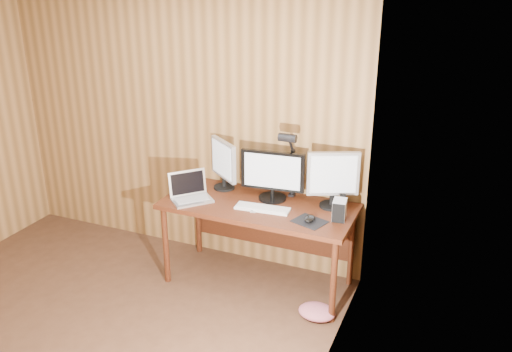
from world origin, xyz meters
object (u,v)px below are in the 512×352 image
Objects in this scene: monitor_right at (333,178)px; keyboard at (262,208)px; laptop at (190,193)px; desk at (262,214)px; monitor_left at (224,163)px; monitor_center at (273,175)px; phone at (253,210)px; speaker at (343,202)px; mouse at (310,219)px; desk_lamp at (290,155)px; hard_drive at (339,210)px.

keyboard is (-0.50, -0.27, -0.24)m from monitor_right.
keyboard is at bearing -43.55° from laptop.
monitor_left reaches higher than desk.
monitor_center is 1.34× the size of laptop.
keyboard reaches higher than desk.
phone is 0.81× the size of speaker.
monitor_left is at bearing 179.38° from speaker.
desk is at bearing 20.02° from monitor_left.
mouse reaches higher than phone.
mouse is (0.42, -0.29, -0.20)m from monitor_center.
laptop is (-1.14, -0.31, -0.20)m from monitor_right.
keyboard is (0.07, -0.15, 0.13)m from desk.
monitor_center is 1.19× the size of keyboard.
mouse is 0.19× the size of desk_lamp.
desk_lamp reaches higher than keyboard.
monitor_center is at bearing 159.59° from mouse.
desk is at bearing 165.02° from hard_drive.
desk_lamp is at bearing 60.32° from keyboard.
monitor_left is at bearing 126.61° from phone.
mouse is at bearing -128.04° from monitor_right.
speaker is (0.65, 0.31, 0.05)m from phone.
laptop is 4.16× the size of phone.
monitor_left reaches higher than keyboard.
mouse is (1.06, -0.02, -0.03)m from laptop.
hard_drive is 1.34× the size of speaker.
monitor_left is 1.09m from speaker.
monitor_center is 5.56× the size of phone.
mouse is 1.23× the size of phone.
monitor_center is at bearing 160.46° from monitor_right.
mouse is at bearing 16.15° from monitor_left.
speaker is 0.19× the size of desk_lamp.
laptop is 1.26m from hard_drive.
desk_lamp is (-0.49, 0.21, 0.31)m from hard_drive.
monitor_left is 3.69× the size of mouse.
desk is 2.95× the size of monitor_center.
monitor_center is 0.31m from keyboard.
phone is at bearing -47.72° from laptop.
desk_lamp is (0.13, 0.05, 0.17)m from monitor_center.
monitor_center is 0.65m from hard_drive.
monitor_center is at bearing 157.75° from hard_drive.
mouse is (0.42, -0.07, 0.01)m from keyboard.
laptop is 3.37× the size of speaker.
desk is 0.24m from phone.
desk_lamp is at bearing 178.89° from speaker.
hard_drive reaches higher than desk.
monitor_left is (-0.48, 0.05, 0.02)m from monitor_center.
desk is 13.35× the size of mouse.
hard_drive is (1.10, -0.21, -0.16)m from monitor_left.
monitor_right is at bearing -0.94° from monitor_center.
desk is at bearing -138.61° from monitor_center.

